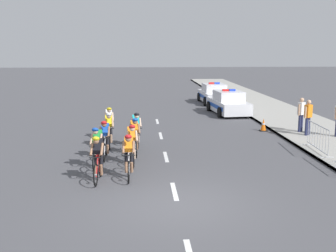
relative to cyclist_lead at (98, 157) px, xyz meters
name	(u,v)px	position (x,y,z in m)	size (l,w,h in m)	color
ground_plane	(178,204)	(2.33, -2.16, -0.79)	(160.00, 160.00, 0.00)	#4C4C51
sidewalk_slab	(284,116)	(10.12, 11.84, -0.73)	(4.20, 60.00, 0.12)	#A3A099
kerb_edge	(252,117)	(8.10, 11.84, -0.72)	(0.16, 60.00, 0.13)	#9E9E99
lane_markings_centre	(166,157)	(2.33, 2.90, -0.78)	(0.14, 17.60, 0.01)	white
cyclist_lead	(98,157)	(0.00, 0.00, 0.00)	(0.44, 1.72, 1.56)	black
cyclist_second	(129,155)	(0.96, 0.22, 0.00)	(0.42, 1.72, 1.56)	black
cyclist_third	(97,147)	(-0.16, 1.45, 0.00)	(0.45, 1.72, 1.56)	black
cyclist_fourth	(132,143)	(1.03, 1.90, 0.00)	(0.45, 1.72, 1.56)	black
cyclist_fifth	(105,139)	(0.01, 2.76, 0.00)	(0.42, 1.72, 1.56)	black
cyclist_sixth	(135,135)	(1.12, 3.29, 0.00)	(0.45, 1.72, 1.56)	black
cyclist_seventh	(109,129)	(0.02, 4.66, 0.00)	(0.45, 1.72, 1.56)	black
cyclist_eighth	(136,129)	(1.17, 4.65, 0.00)	(0.45, 1.72, 1.56)	black
cyclist_ninth	(109,122)	(-0.08, 6.31, 0.00)	(0.46, 1.72, 1.56)	black
police_car_nearest	(228,103)	(6.98, 13.41, -0.11)	(2.28, 4.53, 1.59)	white
police_car_second	(214,94)	(6.97, 18.68, -0.11)	(2.09, 4.45, 1.59)	white
crowd_barrier_middle	(318,138)	(8.39, 2.95, -0.14)	(0.63, 2.32, 1.07)	#B7BABF
traffic_cone_near	(263,125)	(7.61, 7.72, -0.48)	(0.36, 0.36, 0.64)	black
spectator_closest	(308,115)	(9.21, 6.01, 0.30)	(0.47, 0.38, 1.68)	#23284C
spectator_middle	(301,112)	(9.20, 6.84, 0.30)	(0.46, 0.40, 1.68)	#23284C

